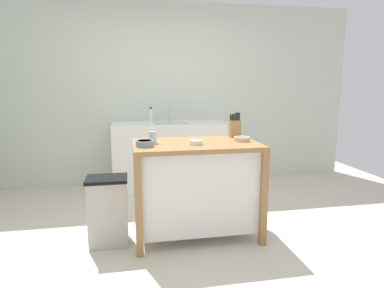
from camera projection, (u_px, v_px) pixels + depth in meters
ground_plane at (184, 240)px, 3.07m from camera, size 6.77×6.77×0.00m
wall_back at (162, 95)px, 4.78m from camera, size 5.77×0.10×2.60m
kitchen_island at (196, 184)px, 3.11m from camera, size 1.16×0.72×0.91m
knife_block at (235, 128)px, 3.36m from camera, size 0.11×0.09×0.25m
bowl_stoneware_deep at (196, 142)px, 2.93m from camera, size 0.12×0.12×0.04m
bowl_ceramic_wide at (145, 143)px, 2.83m from camera, size 0.15×0.15×0.05m
bowl_ceramic_small at (242, 139)px, 3.11m from camera, size 0.15×0.15×0.04m
drinking_cup at (153, 137)px, 2.98m from camera, size 0.07×0.07×0.11m
trash_bin at (108, 211)px, 2.94m from camera, size 0.36×0.28×0.63m
sink_counter at (171, 155)px, 4.61m from camera, size 1.59×0.60×0.92m
sink_faucet at (169, 114)px, 4.64m from camera, size 0.02×0.02×0.22m
bottle_spray_cleaner at (151, 116)px, 4.50m from camera, size 0.05×0.05×0.22m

